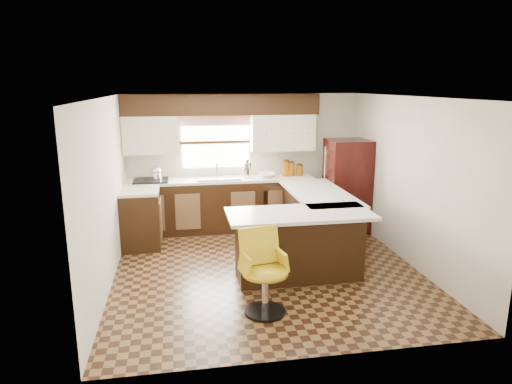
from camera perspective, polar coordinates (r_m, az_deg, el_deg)
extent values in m
plane|color=#49301A|center=(6.59, 1.27, -9.57)|extent=(4.40, 4.40, 0.00)
plane|color=silver|center=(6.07, 1.39, 11.77)|extent=(4.40, 4.40, 0.00)
plane|color=beige|center=(8.35, -1.57, 3.94)|extent=(4.40, 0.00, 4.40)
plane|color=beige|center=(4.16, 7.17, -5.95)|extent=(4.40, 0.00, 4.40)
plane|color=beige|center=(6.18, -18.15, -0.10)|extent=(0.00, 4.40, 4.40)
plane|color=beige|center=(6.93, 18.63, 1.27)|extent=(0.00, 4.40, 4.40)
cube|color=black|center=(8.17, -4.36, -1.69)|extent=(3.30, 0.60, 0.90)
cube|color=black|center=(7.54, -14.17, -3.37)|extent=(0.60, 0.70, 0.90)
cube|color=silver|center=(8.06, -4.42, 1.55)|extent=(3.30, 0.60, 0.04)
cube|color=silver|center=(7.42, -14.38, 0.13)|extent=(0.60, 0.70, 0.04)
cube|color=black|center=(8.02, -4.32, 10.85)|extent=(3.40, 0.35, 0.36)
cube|color=beige|center=(8.04, -13.01, 6.98)|extent=(0.94, 0.35, 0.64)
cube|color=beige|center=(8.23, 3.31, 7.44)|extent=(1.14, 0.35, 0.64)
cube|color=white|center=(8.23, -5.04, 6.22)|extent=(1.20, 0.02, 0.90)
cube|color=#D19B93|center=(8.15, -5.07, 8.90)|extent=(1.30, 0.06, 0.18)
cube|color=#B2B2B7|center=(8.03, -4.77, 1.77)|extent=(0.75, 0.45, 0.03)
cube|color=black|center=(8.05, 2.94, -2.04)|extent=(0.58, 0.03, 0.78)
cube|color=black|center=(8.01, -12.99, 1.43)|extent=(0.58, 0.50, 0.02)
cube|color=black|center=(7.22, 7.38, -3.81)|extent=(0.60, 1.95, 0.90)
cube|color=black|center=(6.19, 5.35, -6.71)|extent=(1.65, 0.60, 0.90)
cube|color=silver|center=(7.11, 7.88, -0.15)|extent=(0.84, 1.95, 0.04)
cube|color=silver|center=(5.95, 5.49, -2.75)|extent=(1.89, 0.84, 0.04)
cube|color=black|center=(8.18, 11.25, 0.75)|extent=(0.70, 0.67, 1.63)
cylinder|color=silver|center=(8.08, -1.06, 2.81)|extent=(0.14, 0.14, 0.28)
imported|color=white|center=(8.16, 1.34, 2.17)|extent=(0.31, 0.31, 0.08)
cylinder|color=#854706|center=(8.24, 3.79, 2.92)|extent=(0.13, 0.13, 0.26)
cylinder|color=#854706|center=(8.26, 4.39, 2.84)|extent=(0.13, 0.13, 0.24)
cylinder|color=#854706|center=(8.31, 5.45, 2.70)|extent=(0.12, 0.12, 0.18)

